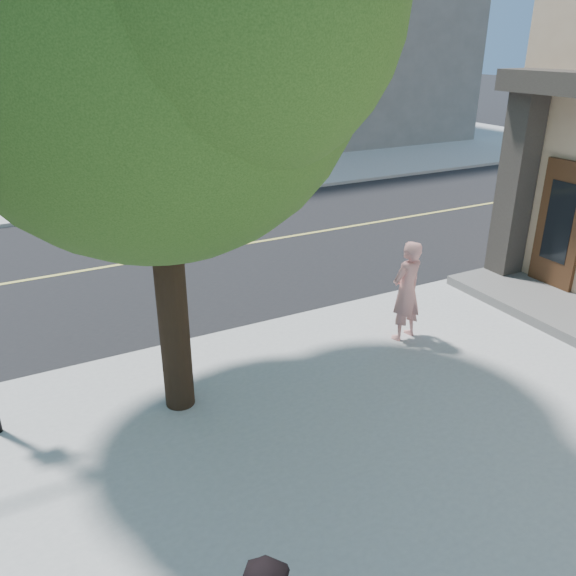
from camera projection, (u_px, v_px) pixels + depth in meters
ground at (23, 384)px, 9.01m from camera, size 140.00×140.00×0.00m
road_ew at (4, 284)px, 12.66m from camera, size 140.00×9.00×0.01m
sidewalk_ne at (249, 134)px, 32.23m from camera, size 29.00×25.00×0.12m
man_on_phone at (406, 291)px, 9.83m from camera, size 0.72×0.55×1.77m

